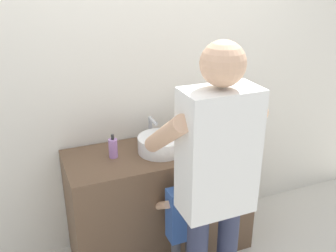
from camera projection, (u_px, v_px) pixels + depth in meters
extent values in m
cube|color=silver|center=(143.00, 70.00, 2.78)|extent=(4.40, 0.08, 2.70)
cube|color=brown|center=(160.00, 201.00, 2.87)|extent=(1.32, 0.54, 0.85)
cylinder|color=white|center=(161.00, 144.00, 2.67)|extent=(0.32, 0.32, 0.11)
cylinder|color=silver|center=(161.00, 143.00, 2.66)|extent=(0.26, 0.26, 0.09)
cylinder|color=#B7BABF|center=(150.00, 128.00, 2.83)|extent=(0.03, 0.03, 0.18)
cylinder|color=#B7BABF|center=(153.00, 121.00, 2.75)|extent=(0.02, 0.12, 0.02)
cylinder|color=#B7BABF|center=(142.00, 138.00, 2.83)|extent=(0.04, 0.04, 0.05)
cylinder|color=#B7BABF|center=(159.00, 135.00, 2.88)|extent=(0.04, 0.04, 0.05)
cylinder|color=#4C8EB2|center=(203.00, 136.00, 2.81)|extent=(0.07, 0.07, 0.09)
cylinder|color=orange|center=(201.00, 129.00, 2.79)|extent=(0.02, 0.03, 0.17)
cube|color=white|center=(201.00, 117.00, 2.75)|extent=(0.01, 0.02, 0.02)
cylinder|color=blue|center=(201.00, 129.00, 2.80)|extent=(0.04, 0.02, 0.17)
cube|color=white|center=(202.00, 117.00, 2.76)|extent=(0.01, 0.02, 0.02)
cylinder|color=#B27FC6|center=(113.00, 148.00, 2.58)|extent=(0.06, 0.06, 0.13)
cylinder|color=#2D2D2D|center=(112.00, 137.00, 2.55)|extent=(0.02, 0.02, 0.04)
cube|color=#33569E|center=(183.00, 214.00, 2.46)|extent=(0.21, 0.12, 0.36)
sphere|color=#D8A884|center=(184.00, 180.00, 2.36)|extent=(0.12, 0.12, 0.12)
cylinder|color=#D8A884|center=(162.00, 205.00, 2.49)|extent=(0.05, 0.25, 0.20)
cylinder|color=#D8A884|center=(193.00, 198.00, 2.57)|extent=(0.05, 0.25, 0.20)
cube|color=white|center=(218.00, 152.00, 2.02)|extent=(0.40, 0.23, 0.70)
sphere|color=#D8A884|center=(223.00, 64.00, 1.83)|extent=(0.23, 0.23, 0.23)
cylinder|color=#D8A884|center=(166.00, 135.00, 2.07)|extent=(0.10, 0.48, 0.38)
cylinder|color=#D8A884|center=(236.00, 123.00, 2.23)|extent=(0.10, 0.48, 0.38)
cylinder|color=orange|center=(219.00, 139.00, 2.45)|extent=(0.01, 0.14, 0.03)
cube|color=white|center=(214.00, 133.00, 2.51)|extent=(0.01, 0.02, 0.02)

